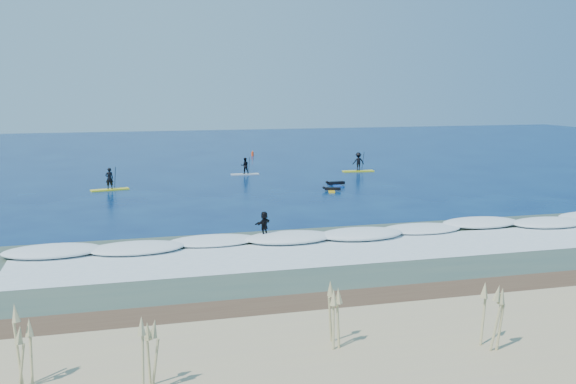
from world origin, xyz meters
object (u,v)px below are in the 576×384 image
object	(u,v)px
sup_paddler_left	(110,182)
wave_surfer	(264,226)
sup_paddler_center	(245,167)
marker_buoy	(253,153)
prone_paddler_near	(332,190)
sup_paddler_right	(358,163)
prone_paddler_far	(335,184)

from	to	relation	value
sup_paddler_left	wave_surfer	size ratio (longest dim) A/B	1.64
sup_paddler_center	wave_surfer	world-z (taller)	sup_paddler_center
wave_surfer	marker_buoy	world-z (taller)	wave_surfer
prone_paddler_near	wave_surfer	xyz separation A→B (m)	(-8.87, -14.69, 0.69)
sup_paddler_right	sup_paddler_left	bearing A→B (deg)	-164.27
sup_paddler_left	marker_buoy	distance (m)	27.54
sup_paddler_left	prone_paddler_far	distance (m)	18.38
sup_paddler_left	sup_paddler_right	bearing A→B (deg)	0.43
sup_paddler_left	wave_surfer	world-z (taller)	sup_paddler_left
wave_surfer	prone_paddler_near	bearing A→B (deg)	17.34
sup_paddler_center	wave_surfer	xyz separation A→B (m)	(-4.14, -26.02, 0.13)
sup_paddler_right	wave_surfer	distance (m)	29.64
marker_buoy	sup_paddler_left	bearing A→B (deg)	-126.42
prone_paddler_far	marker_buoy	world-z (taller)	marker_buoy
sup_paddler_center	prone_paddler_near	world-z (taller)	sup_paddler_center
wave_surfer	marker_buoy	size ratio (longest dim) A/B	2.66
sup_paddler_center	sup_paddler_right	size ratio (longest dim) A/B	0.84
sup_paddler_left	sup_paddler_center	size ratio (longest dim) A/B	1.16
wave_surfer	sup_paddler_right	bearing A→B (deg)	17.42
sup_paddler_right	prone_paddler_near	bearing A→B (deg)	-118.57
sup_paddler_left	prone_paddler_near	size ratio (longest dim) A/B	1.61
sup_paddler_left	sup_paddler_center	world-z (taller)	sup_paddler_left
sup_paddler_left	sup_paddler_right	xyz separation A→B (m)	(23.38, 5.57, 0.19)
sup_paddler_right	sup_paddler_center	bearing A→B (deg)	179.18
marker_buoy	wave_surfer	bearing A→B (deg)	-101.11
prone_paddler_near	marker_buoy	size ratio (longest dim) A/B	2.71
prone_paddler_far	wave_surfer	bearing A→B (deg)	146.06
sup_paddler_center	marker_buoy	distance (m)	16.50
prone_paddler_near	marker_buoy	world-z (taller)	marker_buoy
sup_paddler_left	prone_paddler_far	bearing A→B (deg)	-20.43
prone_paddler_far	marker_buoy	distance (m)	24.62
marker_buoy	sup_paddler_center	bearing A→B (deg)	-104.42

